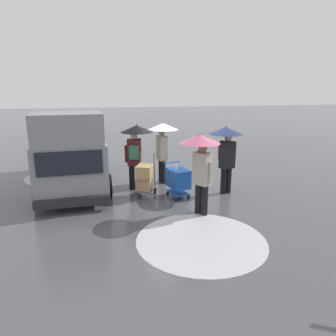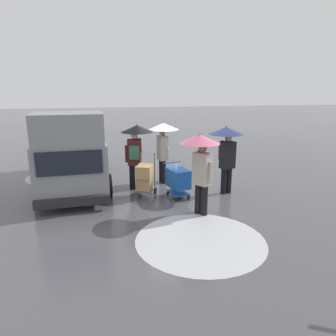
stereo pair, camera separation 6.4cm
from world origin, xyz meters
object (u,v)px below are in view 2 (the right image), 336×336
object	(u,v)px
cargo_van_parked_right	(74,152)
pedestrian_black_side	(227,145)
shopping_cart_vendor	(178,179)
pedestrian_white_side	(163,138)
hand_dolly_boxes	(145,177)
pedestrian_far_side	(201,155)
pedestrian_pink_side	(136,142)

from	to	relation	value
cargo_van_parked_right	pedestrian_black_side	size ratio (longest dim) A/B	2.52
pedestrian_black_side	cargo_van_parked_right	bearing A→B (deg)	-20.34
shopping_cart_vendor	cargo_van_parked_right	bearing A→B (deg)	-29.14
pedestrian_white_side	hand_dolly_boxes	bearing A→B (deg)	57.05
cargo_van_parked_right	pedestrian_black_side	distance (m)	4.99
pedestrian_far_side	shopping_cart_vendor	bearing A→B (deg)	-79.55
pedestrian_pink_side	pedestrian_far_side	size ratio (longest dim) A/B	1.00
hand_dolly_boxes	pedestrian_far_side	distance (m)	2.24
hand_dolly_boxes	pedestrian_far_side	world-z (taller)	pedestrian_far_side
cargo_van_parked_right	pedestrian_pink_side	size ratio (longest dim) A/B	2.52
pedestrian_white_side	pedestrian_far_side	bearing A→B (deg)	98.23
pedestrian_black_side	shopping_cart_vendor	bearing A→B (deg)	0.78
cargo_van_parked_right	pedestrian_pink_side	bearing A→B (deg)	160.12
pedestrian_far_side	hand_dolly_boxes	bearing A→B (deg)	-52.98
shopping_cart_vendor	pedestrian_white_side	world-z (taller)	pedestrian_white_side
pedestrian_black_side	pedestrian_white_side	xyz separation A→B (m)	(1.69, -1.49, 0.01)
shopping_cart_vendor	hand_dolly_boxes	world-z (taller)	hand_dolly_boxes
shopping_cart_vendor	pedestrian_black_side	xyz separation A→B (m)	(-1.53, -0.02, 1.00)
pedestrian_white_side	pedestrian_far_side	distance (m)	2.88
pedestrian_white_side	shopping_cart_vendor	bearing A→B (deg)	96.21
cargo_van_parked_right	hand_dolly_boxes	world-z (taller)	cargo_van_parked_right
hand_dolly_boxes	pedestrian_white_side	distance (m)	1.77
hand_dolly_boxes	pedestrian_black_side	bearing A→B (deg)	174.40
cargo_van_parked_right	pedestrian_black_side	xyz separation A→B (m)	(-4.67, 1.73, 0.39)
hand_dolly_boxes	pedestrian_pink_side	xyz separation A→B (m)	(0.17, -0.76, 0.96)
shopping_cart_vendor	pedestrian_far_side	bearing A→B (deg)	100.45
cargo_van_parked_right	pedestrian_pink_side	xyz separation A→B (m)	(-2.00, 0.72, 0.39)
pedestrian_black_side	pedestrian_far_side	bearing A→B (deg)	46.98
cargo_van_parked_right	pedestrian_white_side	xyz separation A→B (m)	(-2.98, 0.24, 0.41)
hand_dolly_boxes	pedestrian_black_side	distance (m)	2.68
hand_dolly_boxes	pedestrian_far_side	bearing A→B (deg)	127.02
pedestrian_far_side	cargo_van_parked_right	bearing A→B (deg)	-42.44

